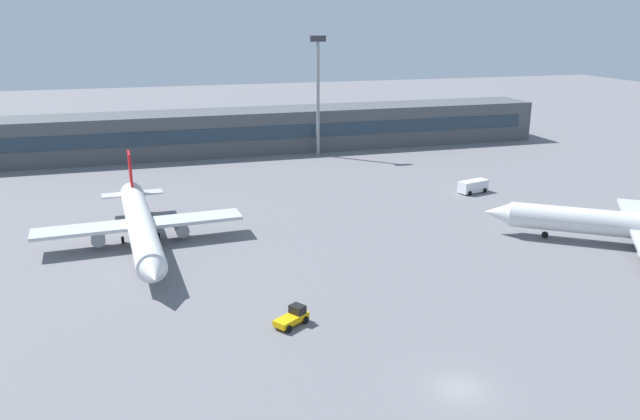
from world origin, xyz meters
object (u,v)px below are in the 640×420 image
object	(u,v)px
airplane_mid	(140,225)
service_van_white	(473,186)
airplane_near	(637,226)
floodlight_tower_west	(318,87)
baggage_tug_yellow	(293,317)

from	to	relation	value
airplane_mid	service_van_white	bearing A→B (deg)	11.58
airplane_mid	airplane_near	bearing A→B (deg)	-16.68
floodlight_tower_west	airplane_near	bearing A→B (deg)	-70.27
baggage_tug_yellow	floodlight_tower_west	xyz separation A→B (m)	(23.63, 73.39, 13.54)
airplane_mid	service_van_white	distance (m)	55.04
baggage_tug_yellow	airplane_mid	bearing A→B (deg)	117.10
baggage_tug_yellow	service_van_white	bearing A→B (deg)	42.82
floodlight_tower_west	service_van_white	bearing A→B (deg)	-65.02
service_van_white	floodlight_tower_west	world-z (taller)	floodlight_tower_west
airplane_mid	floodlight_tower_west	xyz separation A→B (m)	(37.13, 47.01, 11.49)
floodlight_tower_west	baggage_tug_yellow	bearing A→B (deg)	-107.85
airplane_near	airplane_mid	size ratio (longest dim) A/B	0.86
service_van_white	floodlight_tower_west	size ratio (longest dim) A/B	0.22
airplane_mid	service_van_white	xyz separation A→B (m)	(53.89, 11.04, -1.74)
airplane_near	airplane_mid	world-z (taller)	airplane_near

